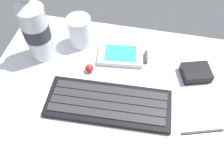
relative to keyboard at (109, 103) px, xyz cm
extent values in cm
cube|color=silver|center=(-0.20, 4.07, -1.81)|extent=(64.00, 48.00, 2.00)
cube|color=black|center=(0.00, 0.00, -0.11)|extent=(29.50, 12.39, 1.40)
cube|color=#28282B|center=(-0.16, 3.30, 0.74)|extent=(26.75, 3.28, 0.30)
cube|color=#28282B|center=(-0.05, 1.10, 0.74)|extent=(26.75, 3.28, 0.30)
cube|color=#28282B|center=(0.05, -1.10, 0.74)|extent=(26.75, 3.28, 0.30)
cube|color=#28282B|center=(0.16, -3.30, 0.74)|extent=(26.75, 3.28, 0.30)
cube|color=silver|center=(0.30, 15.57, -0.11)|extent=(12.76, 8.87, 1.40)
cube|color=#2DB7D1|center=(0.30, 15.57, 0.64)|extent=(9.00, 6.82, 0.10)
cube|color=#333338|center=(6.66, 16.27, -0.11)|extent=(1.21, 3.86, 1.12)
cylinder|color=silver|center=(-12.15, 18.71, 3.44)|extent=(6.40, 6.40, 8.50)
cylinder|color=orange|center=(-12.15, 18.71, 2.45)|extent=(5.50, 5.50, 6.12)
cylinder|color=silver|center=(-21.09, 12.42, 6.69)|extent=(6.60, 6.60, 15.00)
cone|color=silver|center=(-21.09, 12.42, 15.59)|extent=(6.60, 6.60, 2.80)
cylinder|color=#2D2D38|center=(-21.09, 12.42, 7.44)|extent=(6.73, 6.73, 3.80)
cube|color=black|center=(19.75, 13.03, 0.39)|extent=(8.34, 7.41, 2.40)
sphere|color=red|center=(-7.20, 9.07, 0.29)|extent=(2.20, 2.20, 2.20)
cylinder|color=#26262B|center=(21.45, -2.57, -0.46)|extent=(9.27, 3.52, 0.70)
camera|label=1|loc=(6.24, -27.35, 47.62)|focal=37.80mm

